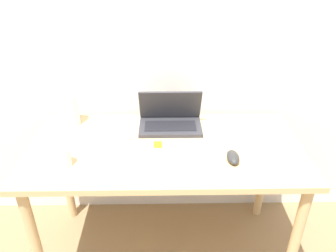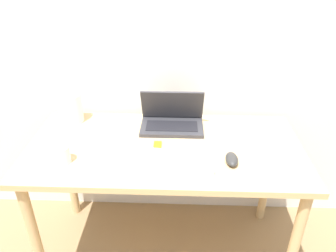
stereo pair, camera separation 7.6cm
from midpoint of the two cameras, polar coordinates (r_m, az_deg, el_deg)
wall_back at (r=1.78m, az=-1.97°, el=18.20°), size 6.00×0.05×2.50m
desk at (r=1.66m, az=-1.79°, el=-6.05°), size 1.34×0.66×0.72m
laptop at (r=1.75m, az=-0.85°, el=1.20°), size 0.33×0.20×0.21m
keyboard at (r=1.49m, az=-1.94°, el=-5.87°), size 0.47×0.19×0.02m
mouse at (r=1.51m, az=9.85°, el=-5.38°), size 0.06×0.11×0.04m
vase at (r=1.84m, az=-18.54°, el=3.48°), size 0.13×0.13×0.23m
mp3_player at (r=1.60m, az=-3.15°, el=-3.37°), size 0.04×0.06×0.01m
mug at (r=1.54m, az=-19.27°, el=-5.29°), size 0.07×0.07×0.08m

